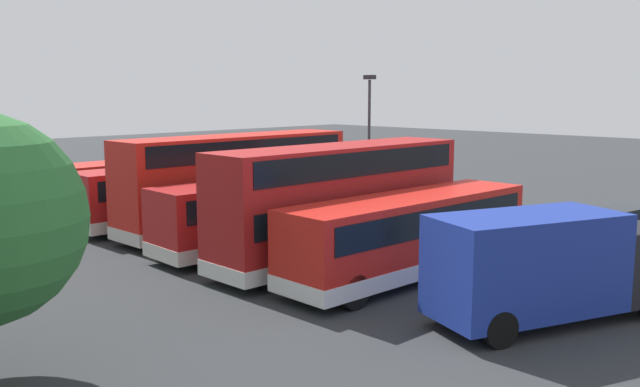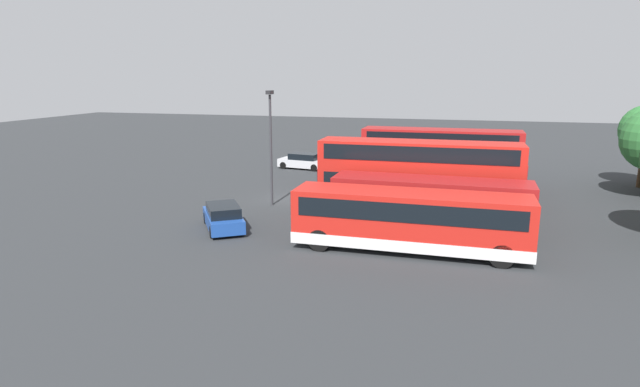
{
  "view_description": "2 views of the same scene",
  "coord_description": "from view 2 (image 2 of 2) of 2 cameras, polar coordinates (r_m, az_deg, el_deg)",
  "views": [
    {
      "loc": [
        -23.13,
        28.5,
        6.6
      ],
      "look_at": [
        1.91,
        3.13,
        1.2
      ],
      "focal_mm": 38.18,
      "sensor_mm": 36.0,
      "label": 1
    },
    {
      "loc": [
        33.26,
        10.99,
        8.43
      ],
      "look_at": [
        1.99,
        2.53,
        1.0
      ],
      "focal_mm": 29.13,
      "sensor_mm": 36.0,
      "label": 2
    }
  ],
  "objects": [
    {
      "name": "ground_plane",
      "position": [
        36.03,
        -3.05,
        -0.64
      ],
      "size": [
        140.0,
        140.0,
        0.0
      ],
      "primitive_type": "plane",
      "color": "#2D3033"
    },
    {
      "name": "bus_single_deck_near_end",
      "position": [
        42.69,
        13.03,
        3.4
      ],
      "size": [
        2.95,
        10.92,
        2.95
      ],
      "color": "red",
      "rests_on": "ground"
    },
    {
      "name": "bus_double_decker_second",
      "position": [
        39.34,
        13.03,
        3.83
      ],
      "size": [
        2.75,
        11.47,
        4.55
      ],
      "color": "#A51919",
      "rests_on": "ground"
    },
    {
      "name": "bus_single_deck_third",
      "position": [
        35.93,
        12.31,
        1.69
      ],
      "size": [
        3.15,
        11.86,
        2.95
      ],
      "color": "#A51919",
      "rests_on": "ground"
    },
    {
      "name": "bus_double_decker_fourth",
      "position": [
        31.97,
        10.74,
        1.9
      ],
      "size": [
        2.64,
        12.06,
        4.55
      ],
      "color": "red",
      "rests_on": "ground"
    },
    {
      "name": "bus_single_deck_fifth",
      "position": [
        28.82,
        12.0,
        -1.04
      ],
      "size": [
        2.89,
        10.73,
        2.95
      ],
      "color": "#A51919",
      "rests_on": "ground"
    },
    {
      "name": "bus_single_deck_sixth",
      "position": [
        25.43,
        9.83,
        -2.81
      ],
      "size": [
        2.71,
        11.37,
        2.95
      ],
      "color": "red",
      "rests_on": "ground"
    },
    {
      "name": "box_truck_blue",
      "position": [
        48.26,
        14.39,
        4.5
      ],
      "size": [
        5.08,
        7.89,
        3.2
      ],
      "color": "navy",
      "rests_on": "ground"
    },
    {
      "name": "car_hatchback_silver",
      "position": [
        29.38,
        -10.58,
        -2.57
      ],
      "size": [
        4.43,
        3.77,
        1.43
      ],
      "color": "#1E479E",
      "rests_on": "ground"
    },
    {
      "name": "car_small_green",
      "position": [
        47.7,
        -1.87,
        3.58
      ],
      "size": [
        2.46,
        4.55,
        1.43
      ],
      "color": "silver",
      "rests_on": "ground"
    },
    {
      "name": "lamp_post_tall",
      "position": [
        33.75,
        -5.44,
        6.0
      ],
      "size": [
        0.7,
        0.3,
        7.47
      ],
      "color": "#38383D",
      "rests_on": "ground"
    }
  ]
}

